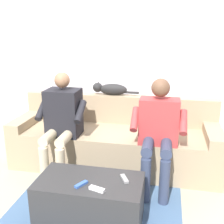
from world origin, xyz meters
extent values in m
plane|color=tan|center=(0.00, 0.60, 0.00)|extent=(8.00, 8.00, 0.00)
cube|color=silver|center=(0.00, -0.65, 1.35)|extent=(5.35, 0.06, 2.71)
cube|color=#9E896B|center=(0.00, 0.00, 0.23)|extent=(2.07, 0.62, 0.46)
cube|color=#9E896B|center=(0.00, -0.39, 0.41)|extent=(2.44, 0.16, 0.81)
cube|color=#9E896B|center=(-1.13, 0.00, 0.28)|extent=(0.19, 0.62, 0.56)
cube|color=#9E896B|center=(1.13, 0.00, 0.28)|extent=(0.19, 0.62, 0.56)
cube|color=#2D2D2D|center=(0.00, 0.98, 0.20)|extent=(0.89, 0.47, 0.41)
cube|color=#B23838|center=(-0.53, 0.20, 0.70)|extent=(0.41, 0.22, 0.48)
sphere|color=brown|center=(-0.53, 0.20, 1.05)|extent=(0.19, 0.19, 0.19)
cylinder|color=#333D56|center=(-0.62, 0.40, 0.51)|extent=(0.11, 0.40, 0.11)
cylinder|color=#333D56|center=(-0.44, 0.40, 0.51)|extent=(0.11, 0.40, 0.11)
cylinder|color=#333D56|center=(-0.62, 0.60, 0.23)|extent=(0.10, 0.10, 0.46)
cylinder|color=#333D56|center=(-0.44, 0.60, 0.23)|extent=(0.10, 0.10, 0.46)
cylinder|color=#B23838|center=(-0.77, 0.28, 0.73)|extent=(0.08, 0.27, 0.22)
cylinder|color=#B23838|center=(-0.29, 0.28, 0.73)|extent=(0.08, 0.27, 0.22)
cube|color=black|center=(0.53, 0.16, 0.72)|extent=(0.37, 0.29, 0.53)
sphere|color=#936B4C|center=(0.53, 0.16, 1.09)|extent=(0.17, 0.17, 0.17)
cylinder|color=#C6B793|center=(0.44, 0.36, 0.51)|extent=(0.11, 0.39, 0.11)
cylinder|color=#C6B793|center=(0.62, 0.36, 0.51)|extent=(0.11, 0.39, 0.11)
cylinder|color=#C6B793|center=(0.44, 0.55, 0.23)|extent=(0.10, 0.10, 0.46)
cylinder|color=#C6B793|center=(0.62, 0.55, 0.23)|extent=(0.10, 0.10, 0.46)
cylinder|color=black|center=(0.31, 0.24, 0.77)|extent=(0.08, 0.27, 0.22)
cylinder|color=black|center=(0.75, 0.24, 0.77)|extent=(0.08, 0.27, 0.22)
ellipsoid|color=black|center=(0.07, -0.39, 0.89)|extent=(0.36, 0.13, 0.14)
sphere|color=black|center=(0.28, -0.39, 0.90)|extent=(0.12, 0.12, 0.12)
cone|color=black|center=(0.27, -0.42, 0.95)|extent=(0.04, 0.04, 0.04)
cone|color=black|center=(0.27, -0.36, 0.95)|extent=(0.04, 0.04, 0.04)
cylinder|color=black|center=(-0.16, -0.39, 0.86)|extent=(0.18, 0.03, 0.03)
cube|color=gray|center=(-0.29, 0.92, 0.42)|extent=(0.09, 0.13, 0.02)
cube|color=#3860B7|center=(0.04, 1.08, 0.42)|extent=(0.09, 0.12, 0.02)
cube|color=white|center=(-0.10, 1.12, 0.42)|extent=(0.14, 0.08, 0.02)
cube|color=#426084|center=(0.00, 0.85, 0.00)|extent=(1.59, 1.79, 0.01)
camera|label=1|loc=(-0.59, 2.93, 1.62)|focal=43.79mm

